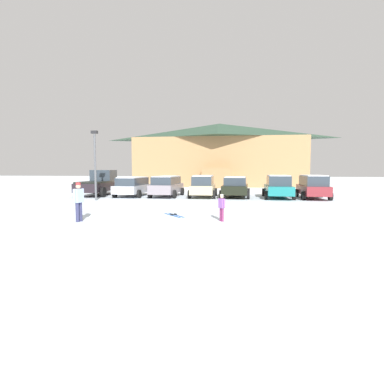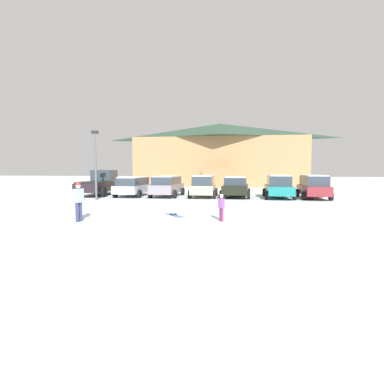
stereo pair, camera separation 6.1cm
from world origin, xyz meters
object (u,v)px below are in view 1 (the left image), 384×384
parked_black_sedan (235,187)px  skier_child_in_purple_jacket (222,206)px  parked_grey_wagon (167,185)px  lamp_post (95,161)px  parked_teal_hatchback (278,187)px  parked_beige_suv (203,185)px  pickup_truck (100,184)px  ski_lodge (219,154)px  parked_maroon_van (313,186)px  parked_silver_wagon (133,186)px  skier_adult_in_blue_parka (79,200)px  pair_of_skis (174,215)px

parked_black_sedan → skier_child_in_purple_jacket: 11.15m
parked_grey_wagon → parked_black_sedan: (5.52, 0.17, -0.08)m
lamp_post → parked_grey_wagon: bearing=40.4°
parked_grey_wagon → skier_child_in_purple_jacket: 12.06m
parked_teal_hatchback → parked_black_sedan: bearing=176.9°
parked_beige_suv → parked_black_sedan: size_ratio=1.02×
parked_beige_suv → skier_child_in_purple_jacket: size_ratio=3.80×
pickup_truck → lamp_post: 4.82m
ski_lodge → parked_grey_wagon: size_ratio=4.79×
parked_maroon_van → skier_child_in_purple_jacket: bearing=-120.1°
parked_silver_wagon → lamp_post: lamp_post is taller
parked_black_sedan → parked_maroon_van: bearing=-2.8°
ski_lodge → pickup_truck: bearing=-119.0°
parked_maroon_van → ski_lodge: bearing=115.2°
ski_lodge → parked_teal_hatchback: ski_lodge is taller
parked_beige_suv → parked_maroon_van: bearing=-0.6°
parked_silver_wagon → parked_teal_hatchback: (11.59, 0.18, 0.01)m
skier_adult_in_blue_parka → pair_of_skis: size_ratio=1.19×
parked_black_sedan → pair_of_skis: (-2.87, -9.87, -0.81)m
skier_adult_in_blue_parka → skier_child_in_purple_jacket: size_ratio=1.43×
parked_beige_suv → parked_teal_hatchback: parked_teal_hatchback is taller
ski_lodge → parked_teal_hatchback: (5.57, -17.07, -3.33)m
parked_silver_wagon → skier_adult_in_blue_parka: 11.91m
parked_silver_wagon → parked_beige_suv: (5.79, 0.16, 0.06)m
parked_maroon_van → lamp_post: size_ratio=0.83×
parked_grey_wagon → pickup_truck: (-6.00, 0.46, 0.08)m
lamp_post → pickup_truck: bearing=112.0°
parked_teal_hatchback → skier_child_in_purple_jacket: 11.60m
parked_grey_wagon → skier_child_in_purple_jacket: bearing=-65.5°
parked_grey_wagon → parked_maroon_van: 11.31m
parked_maroon_van → lamp_post: 16.15m
parked_silver_wagon → skier_adult_in_blue_parka: (1.81, -11.77, 0.08)m
ski_lodge → pickup_truck: ski_lodge is taller
parked_grey_wagon → lamp_post: bearing=-139.6°
parked_grey_wagon → pair_of_skis: 10.10m
parked_grey_wagon → parked_black_sedan: 5.52m
parked_teal_hatchback → pickup_truck: 14.79m
ski_lodge → lamp_post: bearing=-110.0°
parked_grey_wagon → lamp_post: 5.99m
parked_maroon_van → pickup_truck: (-17.32, 0.58, 0.04)m
parked_teal_hatchback → pair_of_skis: 11.50m
parked_teal_hatchback → parked_maroon_van: (2.53, -0.11, 0.07)m
skier_child_in_purple_jacket → parked_grey_wagon: bearing=114.5°
parked_grey_wagon → parked_teal_hatchback: bearing=-0.0°
skier_child_in_purple_jacket → parked_teal_hatchback: bearing=71.0°
parked_beige_suv → skier_child_in_purple_jacket: parked_beige_suv is taller
lamp_post → skier_child_in_purple_jacket: bearing=-38.0°
ski_lodge → pair_of_skis: bearing=-91.2°
parked_maroon_van → pair_of_skis: (-8.66, -9.58, -0.93)m
ski_lodge → parked_beige_suv: ski_lodge is taller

